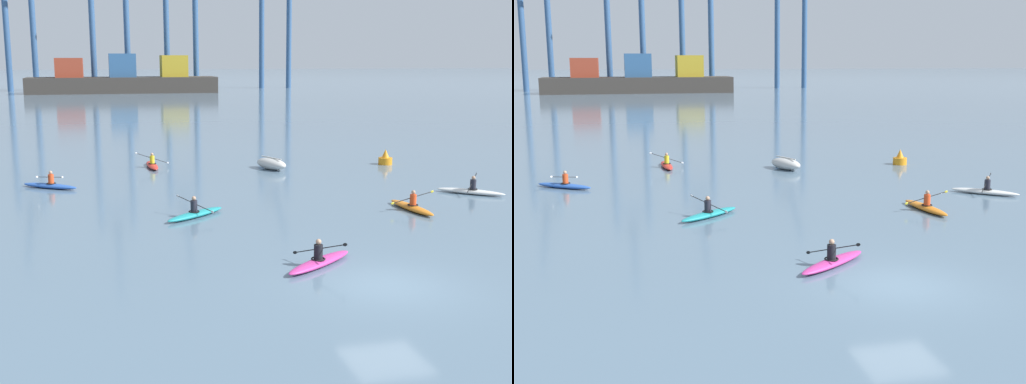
# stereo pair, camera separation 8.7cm
# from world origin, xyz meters

# --- Properties ---
(ground_plane) EXTENTS (800.00, 800.00, 0.00)m
(ground_plane) POSITION_xyz_m (0.00, 0.00, 0.00)
(ground_plane) COLOR slate
(container_barge) EXTENTS (37.06, 8.03, 7.69)m
(container_barge) POSITION_xyz_m (-4.04, 118.76, 2.60)
(container_barge) COLOR #38332D
(container_barge) RESTS_ON ground
(gantry_crane_west) EXTENTS (6.39, 19.30, 34.16)m
(gantry_crane_west) POSITION_xyz_m (-24.13, 128.65, 17.10)
(gantry_crane_west) COLOR #335684
(gantry_crane_west) RESTS_ON ground
(gantry_crane_east_mid) EXTENTS (7.36, 16.65, 37.96)m
(gantry_crane_east_mid) POSITION_xyz_m (8.56, 126.10, 17.64)
(gantry_crane_east_mid) COLOR #335684
(gantry_crane_east_mid) RESTS_ON ground
(gantry_crane_east) EXTENTS (7.63, 15.97, 33.72)m
(gantry_crane_east) POSITION_xyz_m (30.89, 132.98, 16.71)
(gantry_crane_east) COLOR #335684
(gantry_crane_east) RESTS_ON ground
(capsized_dinghy) EXTENTS (2.05, 2.82, 0.76)m
(capsized_dinghy) POSITION_xyz_m (1.83, 21.88, 0.35)
(capsized_dinghy) COLOR beige
(capsized_dinghy) RESTS_ON ground
(channel_buoy) EXTENTS (0.90, 0.90, 1.00)m
(channel_buoy) POSITION_xyz_m (9.59, 22.13, 0.36)
(channel_buoy) COLOR orange
(channel_buoy) RESTS_ON ground
(kayak_white) EXTENTS (2.95, 2.69, 0.99)m
(kayak_white) POSITION_xyz_m (9.90, 12.08, 0.17)
(kayak_white) COLOR silver
(kayak_white) RESTS_ON ground
(kayak_magenta) EXTENTS (3.07, 2.54, 1.01)m
(kayak_magenta) POSITION_xyz_m (-1.44, 2.33, 0.17)
(kayak_magenta) COLOR #C13384
(kayak_magenta) RESTS_ON ground
(kayak_teal) EXTENTS (3.01, 2.62, 0.95)m
(kayak_teal) POSITION_xyz_m (-4.54, 10.21, 0.17)
(kayak_teal) COLOR teal
(kayak_teal) RESTS_ON ground
(kayak_orange) EXTENTS (2.25, 3.45, 0.95)m
(kayak_orange) POSITION_xyz_m (5.29, 9.33, 0.17)
(kayak_orange) COLOR orange
(kayak_orange) RESTS_ON ground
(kayak_red) EXTENTS (2.18, 3.43, 1.04)m
(kayak_red) POSITION_xyz_m (-5.39, 24.26, 0.17)
(kayak_red) COLOR red
(kayak_red) RESTS_ON ground
(kayak_blue) EXTENTS (3.15, 2.40, 0.95)m
(kayak_blue) POSITION_xyz_m (-11.24, 18.51, 0.17)
(kayak_blue) COLOR #2856B2
(kayak_blue) RESTS_ON ground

